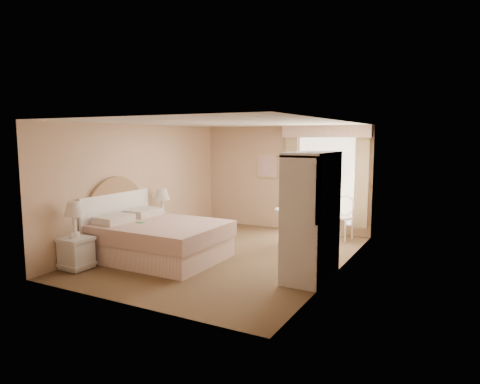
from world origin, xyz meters
The scene contains 9 objects.
room centered at (0.00, 0.00, 1.25)m, with size 4.21×5.51×2.51m.
window centered at (1.05, 2.65, 1.34)m, with size 2.05×0.22×2.51m.
framed_art centered at (-0.45, 2.71, 1.55)m, with size 0.52×0.04×0.62m.
bed centered at (-1.11, -0.80, 0.38)m, with size 2.28×1.80×1.59m.
nightstand_near centered at (-1.84, -1.99, 0.43)m, with size 0.48×0.48×1.15m.
nightstand_far centered at (-1.84, 0.35, 0.42)m, with size 0.46×0.46×1.12m.
round_table centered at (0.72, 1.42, 0.50)m, with size 0.70×0.70×0.74m.
cafe_chair centered at (1.56, 2.37, 0.56)m, with size 0.54×0.54×0.96m.
armoire centered at (1.81, -0.52, 0.83)m, with size 0.60×1.21×2.01m.
Camera 1 is at (3.94, -6.89, 2.23)m, focal length 32.00 mm.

